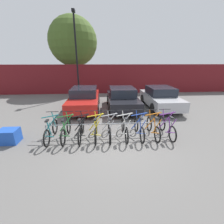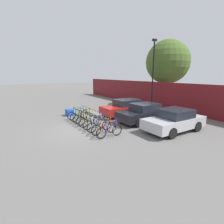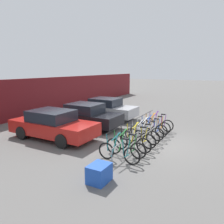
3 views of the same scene
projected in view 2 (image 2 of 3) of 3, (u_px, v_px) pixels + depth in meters
name	position (u px, v px, depth m)	size (l,w,h in m)	color
ground_plane	(85.00, 129.00, 11.42)	(120.00, 120.00, 0.00)	#605E5B
hoarding_wall	(180.00, 98.00, 16.08)	(36.00, 0.16, 2.71)	maroon
bike_rack	(93.00, 119.00, 11.87)	(5.34, 0.04, 0.57)	gray
bicycle_teal	(78.00, 115.00, 13.80)	(0.68, 1.71, 1.05)	black
bicycle_green	(81.00, 116.00, 13.31)	(0.68, 1.71, 1.05)	black
bicycle_black	(84.00, 118.00, 12.81)	(0.68, 1.71, 1.05)	black
bicycle_yellow	(87.00, 119.00, 12.31)	(0.68, 1.71, 1.05)	black
bicycle_silver	(91.00, 121.00, 11.86)	(0.68, 1.71, 1.05)	black
bicycle_white	(95.00, 123.00, 11.33)	(0.68, 1.71, 1.05)	black
bicycle_blue	(99.00, 126.00, 10.83)	(0.68, 1.71, 1.05)	black
bicycle_orange	(104.00, 128.00, 10.33)	(0.68, 1.71, 1.05)	black
bicycle_purple	(109.00, 131.00, 9.83)	(0.68, 1.71, 1.05)	black
car_red	(126.00, 107.00, 15.08)	(1.91, 4.37, 1.40)	red
car_black	(144.00, 113.00, 12.94)	(1.91, 4.05, 1.40)	black
car_silver	(174.00, 120.00, 10.86)	(1.91, 4.05, 1.40)	#B7B7BC
lamp_post	(153.00, 72.00, 17.21)	(0.24, 0.44, 6.78)	black
cargo_crate	(70.00, 112.00, 15.04)	(0.70, 0.56, 0.55)	blue
tree_behind_hoarding	(168.00, 62.00, 19.00)	(4.70, 4.70, 7.15)	brown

